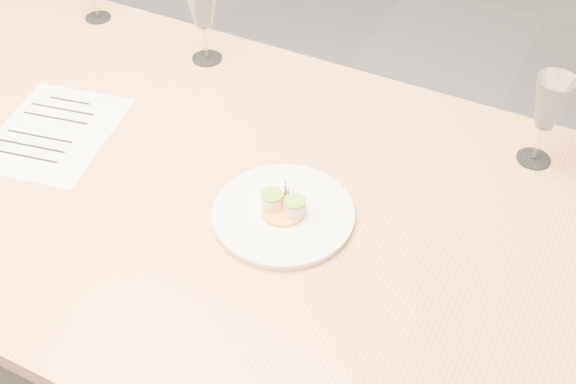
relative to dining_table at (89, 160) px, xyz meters
The scene contains 6 objects.
ground 0.68m from the dining_table, ahead, with size 7.00×7.00×0.00m, color slate.
dining_table is the anchor object (origin of this frame).
dinner_plate 0.50m from the dining_table, ahead, with size 0.27×0.27×0.07m.
recipe_sheet 0.10m from the dining_table, 166.60° to the right, with size 0.30×0.35×0.00m.
wine_glass_2 0.44m from the dining_table, 77.50° to the left, with size 0.09×0.09×0.21m.
wine_glass_3 0.98m from the dining_table, 22.25° to the left, with size 0.08×0.08×0.20m.
Camera 1 is at (0.93, -0.87, 1.74)m, focal length 45.00 mm.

